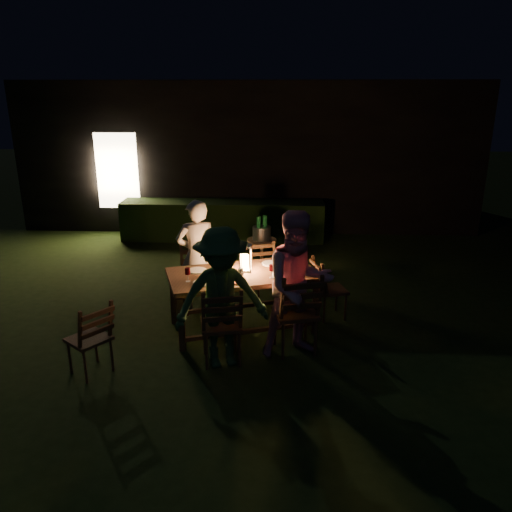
{
  "coord_description": "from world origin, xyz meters",
  "views": [
    {
      "loc": [
        0.64,
        -6.39,
        3.01
      ],
      "look_at": [
        0.37,
        -0.16,
        0.92
      ],
      "focal_mm": 35.0,
      "sensor_mm": 36.0,
      "label": 1
    }
  ],
  "objects_px": {
    "bottle_bucket_b": "(265,229)",
    "lantern": "(245,259)",
    "chair_near_left": "(222,338)",
    "side_table": "(262,244)",
    "chair_near_right": "(296,326)",
    "bottle_table": "(223,264)",
    "person_opp_left": "(222,299)",
    "chair_end": "(329,299)",
    "chair_spare": "(91,351)",
    "ice_bucket": "(262,233)",
    "chair_far_right": "(266,284)",
    "chair_far_left": "(199,288)",
    "bottle_bucket_a": "(259,231)",
    "person_house_side": "(197,255)",
    "dining_table": "(243,278)",
    "person_opp_right": "(298,285)"
  },
  "relations": [
    {
      "from": "chair_near_left",
      "to": "chair_spare",
      "type": "distance_m",
      "value": 1.45
    },
    {
      "from": "bottle_bucket_b",
      "to": "lantern",
      "type": "bearing_deg",
      "value": -96.05
    },
    {
      "from": "chair_near_left",
      "to": "person_opp_right",
      "type": "relative_size",
      "value": 0.58
    },
    {
      "from": "dining_table",
      "to": "person_house_side",
      "type": "height_order",
      "value": "person_house_side"
    },
    {
      "from": "bottle_bucket_a",
      "to": "chair_spare",
      "type": "bearing_deg",
      "value": -119.5
    },
    {
      "from": "chair_far_right",
      "to": "chair_spare",
      "type": "height_order",
      "value": "chair_spare"
    },
    {
      "from": "ice_bucket",
      "to": "chair_far_right",
      "type": "bearing_deg",
      "value": -84.58
    },
    {
      "from": "chair_near_left",
      "to": "side_table",
      "type": "bearing_deg",
      "value": 70.87
    },
    {
      "from": "bottle_bucket_a",
      "to": "bottle_bucket_b",
      "type": "xyz_separation_m",
      "value": [
        0.1,
        0.08,
        0.0
      ]
    },
    {
      "from": "bottle_bucket_b",
      "to": "chair_far_left",
      "type": "bearing_deg",
      "value": -123.37
    },
    {
      "from": "person_opp_right",
      "to": "bottle_table",
      "type": "xyz_separation_m",
      "value": [
        -0.92,
        0.56,
        0.05
      ]
    },
    {
      "from": "chair_far_left",
      "to": "bottle_bucket_a",
      "type": "xyz_separation_m",
      "value": [
        0.8,
        1.29,
        0.5
      ]
    },
    {
      "from": "chair_far_right",
      "to": "side_table",
      "type": "relative_size",
      "value": 1.36
    },
    {
      "from": "chair_spare",
      "to": "person_opp_right",
      "type": "distance_m",
      "value": 2.42
    },
    {
      "from": "lantern",
      "to": "person_house_side",
      "type": "bearing_deg",
      "value": 141.38
    },
    {
      "from": "person_opp_left",
      "to": "bottle_bucket_b",
      "type": "relative_size",
      "value": 5.09
    },
    {
      "from": "lantern",
      "to": "side_table",
      "type": "relative_size",
      "value": 0.53
    },
    {
      "from": "chair_end",
      "to": "ice_bucket",
      "type": "xyz_separation_m",
      "value": [
        -0.99,
        1.53,
        0.5
      ]
    },
    {
      "from": "chair_far_left",
      "to": "bottle_bucket_a",
      "type": "relative_size",
      "value": 3.26
    },
    {
      "from": "person_house_side",
      "to": "bottle_table",
      "type": "xyz_separation_m",
      "value": [
        0.45,
        -0.72,
        0.13
      ]
    },
    {
      "from": "chair_near_right",
      "to": "person_opp_left",
      "type": "bearing_deg",
      "value": -173.39
    },
    {
      "from": "chair_end",
      "to": "person_opp_right",
      "type": "relative_size",
      "value": 0.51
    },
    {
      "from": "lantern",
      "to": "bottle_bucket_b",
      "type": "height_order",
      "value": "lantern"
    },
    {
      "from": "chair_end",
      "to": "bottle_bucket_a",
      "type": "xyz_separation_m",
      "value": [
        -1.04,
        1.49,
        0.55
      ]
    },
    {
      "from": "chair_far_right",
      "to": "chair_end",
      "type": "height_order",
      "value": "same"
    },
    {
      "from": "dining_table",
      "to": "lantern",
      "type": "relative_size",
      "value": 5.92
    },
    {
      "from": "chair_end",
      "to": "bottle_table",
      "type": "relative_size",
      "value": 3.18
    },
    {
      "from": "dining_table",
      "to": "person_house_side",
      "type": "xyz_separation_m",
      "value": [
        -0.69,
        0.64,
        0.09
      ]
    },
    {
      "from": "chair_near_left",
      "to": "bottle_table",
      "type": "xyz_separation_m",
      "value": [
        -0.05,
        0.8,
        0.61
      ]
    },
    {
      "from": "chair_near_right",
      "to": "chair_near_left",
      "type": "bearing_deg",
      "value": -176.52
    },
    {
      "from": "chair_near_right",
      "to": "bottle_table",
      "type": "relative_size",
      "value": 3.88
    },
    {
      "from": "chair_near_left",
      "to": "chair_far_left",
      "type": "xyz_separation_m",
      "value": [
        -0.48,
        1.46,
        0.01
      ]
    },
    {
      "from": "bottle_table",
      "to": "bottle_bucket_a",
      "type": "xyz_separation_m",
      "value": [
        0.37,
        1.96,
        -0.1
      ]
    },
    {
      "from": "chair_near_left",
      "to": "bottle_table",
      "type": "relative_size",
      "value": 3.61
    },
    {
      "from": "chair_far_right",
      "to": "chair_spare",
      "type": "distance_m",
      "value": 2.8
    },
    {
      "from": "lantern",
      "to": "bottle_bucket_b",
      "type": "relative_size",
      "value": 1.09
    },
    {
      "from": "person_opp_left",
      "to": "chair_far_left",
      "type": "bearing_deg",
      "value": 89.97
    },
    {
      "from": "chair_end",
      "to": "lantern",
      "type": "xyz_separation_m",
      "value": [
        -1.14,
        -0.33,
        0.67
      ]
    },
    {
      "from": "chair_far_right",
      "to": "person_house_side",
      "type": "xyz_separation_m",
      "value": [
        -0.97,
        -0.27,
        0.53
      ]
    },
    {
      "from": "dining_table",
      "to": "chair_far_left",
      "type": "bearing_deg",
      "value": 120.21
    },
    {
      "from": "person_opp_left",
      "to": "bottle_bucket_b",
      "type": "xyz_separation_m",
      "value": [
        0.4,
        2.88,
        0.0
      ]
    },
    {
      "from": "chair_near_left",
      "to": "chair_spare",
      "type": "height_order",
      "value": "chair_near_left"
    },
    {
      "from": "dining_table",
      "to": "person_opp_right",
      "type": "height_order",
      "value": "person_opp_right"
    },
    {
      "from": "chair_near_right",
      "to": "chair_end",
      "type": "relative_size",
      "value": 1.22
    },
    {
      "from": "chair_spare",
      "to": "bottle_bucket_b",
      "type": "distance_m",
      "value": 3.68
    },
    {
      "from": "person_house_side",
      "to": "bottle_bucket_a",
      "type": "height_order",
      "value": "person_house_side"
    },
    {
      "from": "dining_table",
      "to": "person_opp_right",
      "type": "xyz_separation_m",
      "value": [
        0.69,
        -0.64,
        0.17
      ]
    },
    {
      "from": "chair_far_right",
      "to": "bottle_bucket_b",
      "type": "bearing_deg",
      "value": -106.29
    },
    {
      "from": "bottle_table",
      "to": "dining_table",
      "type": "bearing_deg",
      "value": 18.38
    },
    {
      "from": "ice_bucket",
      "to": "person_opp_left",
      "type": "bearing_deg",
      "value": -97.05
    }
  ]
}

